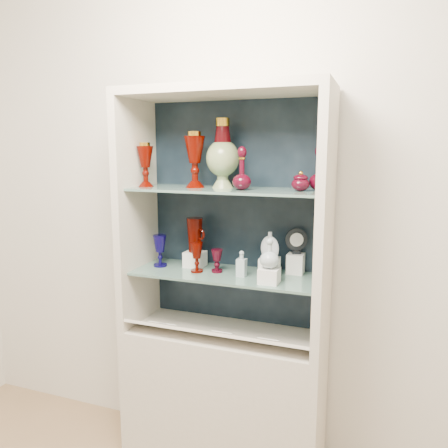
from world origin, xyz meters
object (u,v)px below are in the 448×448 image
(ruby_goblet_small, at_px, (217,261))
(ruby_pitcher, at_px, (195,235))
(ruby_decanter_a, at_px, (242,166))
(lidded_bowl, at_px, (301,181))
(ruby_goblet_tall, at_px, (197,257))
(clear_square_bottle, at_px, (242,264))
(pedestal_lamp_left, at_px, (145,165))
(pedestal_lamp_right, at_px, (195,160))
(cameo_medallion, at_px, (296,241))
(ruby_decanter_b, at_px, (320,167))
(flat_flask, at_px, (270,245))
(clear_round_decanter, at_px, (270,254))
(enamel_urn, at_px, (223,153))
(cobalt_goblet, at_px, (160,251))

(ruby_goblet_small, bearing_deg, ruby_pitcher, 157.84)
(ruby_decanter_a, xyz_separation_m, lidded_bowl, (0.27, 0.04, -0.07))
(ruby_decanter_a, height_order, ruby_goblet_tall, ruby_decanter_a)
(clear_square_bottle, bearing_deg, ruby_goblet_small, 168.56)
(pedestal_lamp_left, bearing_deg, pedestal_lamp_right, 10.18)
(ruby_pitcher, distance_m, cameo_medallion, 0.52)
(ruby_decanter_b, distance_m, ruby_goblet_small, 0.68)
(ruby_goblet_small, distance_m, ruby_pitcher, 0.19)
(pedestal_lamp_left, relative_size, ruby_pitcher, 1.24)
(ruby_goblet_tall, relative_size, flat_flask, 1.15)
(clear_square_bottle, bearing_deg, clear_round_decanter, -21.28)
(ruby_pitcher, xyz_separation_m, clear_square_bottle, (0.28, -0.09, -0.11))
(lidded_bowl, relative_size, cameo_medallion, 0.71)
(ruby_decanter_b, relative_size, cameo_medallion, 1.67)
(enamel_urn, xyz_separation_m, cobalt_goblet, (-0.34, -0.04, -0.50))
(pedestal_lamp_right, bearing_deg, ruby_goblet_small, -6.18)
(ruby_decanter_a, xyz_separation_m, ruby_goblet_tall, (-0.24, 0.01, -0.46))
(lidded_bowl, relative_size, ruby_goblet_small, 0.80)
(ruby_decanter_a, xyz_separation_m, cobalt_goblet, (-0.46, 0.05, -0.45))
(ruby_decanter_a, relative_size, clear_round_decanter, 1.69)
(ruby_pitcher, bearing_deg, clear_round_decanter, 5.00)
(pedestal_lamp_left, xyz_separation_m, ruby_goblet_small, (0.37, 0.03, -0.47))
(ruby_goblet_small, bearing_deg, cameo_medallion, 16.68)
(enamel_urn, bearing_deg, ruby_pitcher, 174.26)
(lidded_bowl, xyz_separation_m, clear_square_bottle, (-0.27, -0.02, -0.40))
(pedestal_lamp_right, bearing_deg, clear_square_bottle, -9.01)
(ruby_decanter_b, height_order, ruby_goblet_tall, ruby_decanter_b)
(lidded_bowl, bearing_deg, cameo_medallion, 105.66)
(clear_round_decanter, bearing_deg, ruby_decanter_b, 35.34)
(ruby_decanter_a, relative_size, ruby_goblet_small, 1.95)
(lidded_bowl, relative_size, cobalt_goblet, 0.56)
(enamel_urn, xyz_separation_m, clear_round_decanter, (0.28, -0.13, -0.45))
(clear_square_bottle, height_order, cameo_medallion, cameo_medallion)
(lidded_bowl, bearing_deg, clear_round_decanter, -145.54)
(cameo_medallion, bearing_deg, pedestal_lamp_left, 166.80)
(ruby_goblet_tall, xyz_separation_m, clear_square_bottle, (0.23, 0.00, -0.01))
(cobalt_goblet, height_order, clear_square_bottle, cobalt_goblet)
(ruby_decanter_a, xyz_separation_m, ruby_pitcher, (-0.29, 0.10, -0.36))
(pedestal_lamp_left, distance_m, pedestal_lamp_right, 0.26)
(lidded_bowl, bearing_deg, pedestal_lamp_left, -178.16)
(enamel_urn, xyz_separation_m, ruby_pitcher, (-0.16, 0.02, -0.42))
(ruby_decanter_b, xyz_separation_m, ruby_pitcher, (-0.63, 0.01, -0.36))
(lidded_bowl, xyz_separation_m, ruby_goblet_tall, (-0.50, -0.02, -0.39))
(clear_square_bottle, height_order, flat_flask, flat_flask)
(ruby_goblet_tall, height_order, ruby_pitcher, ruby_pitcher)
(clear_square_bottle, distance_m, cameo_medallion, 0.29)
(pedestal_lamp_left, height_order, ruby_goblet_tall, pedestal_lamp_left)
(ruby_decanter_b, distance_m, cameo_medallion, 0.38)
(ruby_goblet_tall, bearing_deg, flat_flask, 8.76)
(ruby_goblet_small, bearing_deg, enamel_urn, 70.72)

